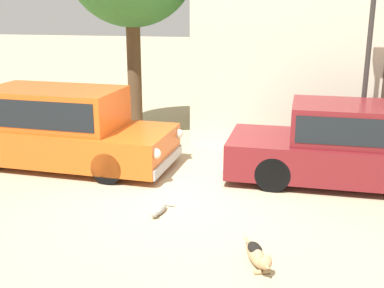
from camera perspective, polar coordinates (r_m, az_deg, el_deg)
ground_plane at (r=8.88m, az=-0.81°, el=-5.91°), size 80.00×80.00×0.00m
parked_sedan_nearest at (r=10.65m, az=-15.32°, el=2.08°), size 4.91×2.11×1.64m
parked_sedan_second at (r=9.70m, az=17.76°, el=-0.08°), size 4.70×1.86×1.53m
stray_dog_spotted at (r=6.66m, az=7.60°, el=-12.71°), size 0.44×0.98×0.33m
stray_cat at (r=8.10m, az=-3.83°, el=-7.70°), size 0.27×0.63×0.16m
street_lamp at (r=10.23m, az=20.02°, el=11.28°), size 0.22×0.22×4.16m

